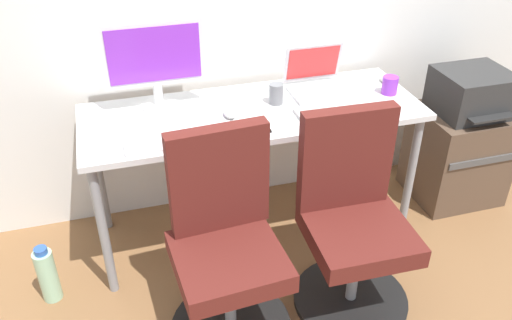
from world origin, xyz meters
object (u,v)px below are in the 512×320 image
object	(u,v)px
side_cabinet	(457,154)
open_laptop	(318,80)
water_bottle_on_floor	(47,275)
printer	(472,92)
office_chair_right	(352,224)
office_chair_left	(226,249)
desktop_monitor	(154,59)
coffee_mug	(390,85)

from	to	relation	value
side_cabinet	open_laptop	distance (m)	1.02
water_bottle_on_floor	open_laptop	size ratio (longest dim) A/B	1.00
printer	office_chair_right	bearing A→B (deg)	-148.91
office_chair_left	printer	world-z (taller)	office_chair_left
office_chair_left	printer	xyz separation A→B (m)	(1.54, 0.58, 0.26)
office_chair_left	open_laptop	xyz separation A→B (m)	(0.68, 0.72, 0.38)
water_bottle_on_floor	open_laptop	distance (m)	1.64
printer	open_laptop	size ratio (longest dim) A/B	1.29
office_chair_left	desktop_monitor	size ratio (longest dim) A/B	1.96
office_chair_right	coffee_mug	size ratio (longest dim) A/B	10.22
printer	coffee_mug	bearing A→B (deg)	-178.51
side_cabinet	printer	xyz separation A→B (m)	(-0.00, -0.00, 0.40)
office_chair_right	open_laptop	xyz separation A→B (m)	(0.10, 0.72, 0.38)
office_chair_right	side_cabinet	xyz separation A→B (m)	(0.96, 0.58, -0.14)
side_cabinet	desktop_monitor	xyz separation A→B (m)	(-1.69, 0.17, 0.72)
side_cabinet	water_bottle_on_floor	world-z (taller)	side_cabinet
side_cabinet	coffee_mug	size ratio (longest dim) A/B	6.09
side_cabinet	printer	distance (m)	0.40
printer	open_laptop	distance (m)	0.89
printer	desktop_monitor	distance (m)	1.73
office_chair_left	office_chair_right	world-z (taller)	same
office_chair_right	printer	size ratio (longest dim) A/B	2.35
water_bottle_on_floor	open_laptop	world-z (taller)	open_laptop
office_chair_left	side_cabinet	xyz separation A→B (m)	(1.54, 0.58, -0.14)
side_cabinet	coffee_mug	distance (m)	0.74
desktop_monitor	open_laptop	xyz separation A→B (m)	(0.82, -0.03, -0.20)
printer	coffee_mug	world-z (taller)	coffee_mug
side_cabinet	office_chair_left	bearing A→B (deg)	-159.35
desktop_monitor	open_laptop	size ratio (longest dim) A/B	1.55
desktop_monitor	side_cabinet	bearing A→B (deg)	-5.66
printer	coffee_mug	size ratio (longest dim) A/B	4.35
office_chair_right	desktop_monitor	world-z (taller)	desktop_monitor
office_chair_left	printer	bearing A→B (deg)	20.62
office_chair_right	water_bottle_on_floor	distance (m)	1.44
open_laptop	coffee_mug	xyz separation A→B (m)	(0.34, -0.15, -0.01)
water_bottle_on_floor	coffee_mug	bearing A→B (deg)	6.44
side_cabinet	water_bottle_on_floor	distance (m)	2.34
office_chair_right	open_laptop	size ratio (longest dim) A/B	3.03
water_bottle_on_floor	open_laptop	bearing A→B (deg)	13.59
office_chair_left	desktop_monitor	xyz separation A→B (m)	(-0.15, 0.75, 0.58)
desktop_monitor	coffee_mug	bearing A→B (deg)	-8.90
side_cabinet	printer	size ratio (longest dim) A/B	1.40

